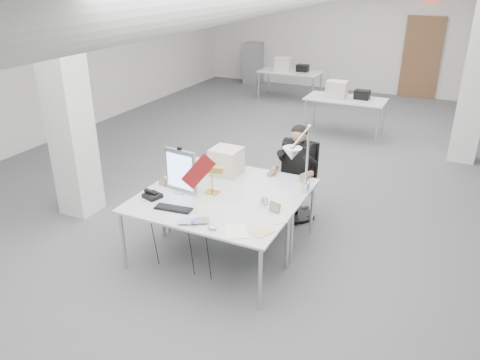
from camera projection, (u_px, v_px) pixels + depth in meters
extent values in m
cube|color=#505052|center=(283.00, 187.00, 7.46)|extent=(10.00, 14.00, 0.02)
cube|color=silver|center=(378.00, 33.00, 12.57)|extent=(10.00, 0.02, 3.20)
cube|color=silver|center=(36.00, 60.00, 8.77)|extent=(0.02, 14.00, 3.20)
cube|color=white|center=(67.00, 100.00, 6.06)|extent=(0.45, 0.45, 3.20)
cube|color=white|center=(478.00, 71.00, 7.87)|extent=(0.45, 0.45, 3.20)
cube|color=brown|center=(421.00, 58.00, 12.27)|extent=(0.95, 0.08, 2.10)
cube|color=silver|center=(204.00, 211.00, 5.09)|extent=(1.80, 0.90, 0.02)
cube|color=silver|center=(240.00, 181.00, 5.83)|extent=(1.80, 0.90, 0.02)
cube|color=silver|center=(346.00, 99.00, 9.54)|extent=(1.60, 0.80, 0.02)
cube|color=silver|center=(290.00, 72.00, 12.14)|extent=(1.60, 0.80, 0.02)
cube|color=gray|center=(253.00, 63.00, 14.06)|extent=(0.45, 0.55, 1.20)
cube|color=#A2A2A6|center=(181.00, 171.00, 5.42)|extent=(0.42, 0.09, 0.52)
cube|color=maroon|center=(198.00, 172.00, 5.27)|extent=(0.41, 0.12, 0.45)
cube|color=black|center=(173.00, 208.00, 5.10)|extent=(0.43, 0.19, 0.02)
imported|color=#B1B0B5|center=(193.00, 224.00, 4.79)|extent=(0.38, 0.34, 0.03)
ellipsoid|color=silver|center=(212.00, 228.00, 4.70)|extent=(0.10, 0.07, 0.04)
cube|color=black|center=(152.00, 196.00, 5.36)|extent=(0.23, 0.22, 0.05)
cube|color=#A26F46|center=(163.00, 181.00, 5.66)|extent=(0.13, 0.06, 0.10)
cube|color=#AC824A|center=(275.00, 207.00, 5.03)|extent=(0.15, 0.07, 0.11)
cylinder|color=silver|center=(264.00, 201.00, 5.18)|extent=(0.10, 0.06, 0.10)
cube|color=white|center=(236.00, 231.00, 4.67)|extent=(0.33, 0.36, 0.01)
cube|color=#DFC485|center=(262.00, 232.00, 4.65)|extent=(0.24, 0.27, 0.01)
cube|color=silver|center=(278.00, 219.00, 4.90)|extent=(0.23, 0.24, 0.01)
cube|color=beige|center=(226.00, 161.00, 5.94)|extent=(0.36, 0.34, 0.34)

